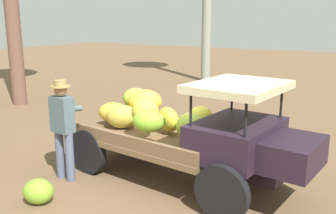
# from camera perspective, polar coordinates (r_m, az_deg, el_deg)

# --- Properties ---
(ground_plane) EXTENTS (60.00, 60.00, 0.00)m
(ground_plane) POSITION_cam_1_polar(r_m,az_deg,el_deg) (6.60, 1.41, -11.82)
(ground_plane) COLOR brown
(truck) EXTENTS (4.56, 2.18, 1.86)m
(truck) POSITION_cam_1_polar(r_m,az_deg,el_deg) (6.48, 3.24, -3.80)
(truck) COLOR #271A28
(truck) RESTS_ON ground
(farmer) EXTENTS (0.53, 0.47, 1.79)m
(farmer) POSITION_cam_1_polar(r_m,az_deg,el_deg) (6.75, -15.71, -2.48)
(farmer) COLOR slate
(farmer) RESTS_ON ground
(loose_banana_bunch) EXTENTS (0.58, 0.53, 0.40)m
(loose_banana_bunch) POSITION_cam_1_polar(r_m,az_deg,el_deg) (6.26, -19.15, -12.06)
(loose_banana_bunch) COLOR #81B230
(loose_banana_bunch) RESTS_ON ground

